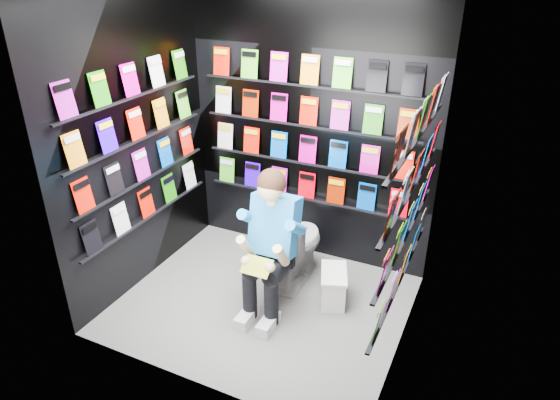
% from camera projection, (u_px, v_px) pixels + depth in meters
% --- Properties ---
extents(floor, '(2.40, 2.40, 0.00)m').
position_uv_depth(floor, '(263.00, 304.00, 4.40)').
color(floor, '#61615E').
rests_on(floor, ground).
extents(wall_back, '(2.40, 0.04, 2.60)m').
position_uv_depth(wall_back, '(309.00, 130.00, 4.63)').
color(wall_back, black).
rests_on(wall_back, floor).
extents(wall_front, '(2.40, 0.04, 2.60)m').
position_uv_depth(wall_front, '(184.00, 226.00, 3.01)').
color(wall_front, black).
rests_on(wall_front, floor).
extents(wall_left, '(0.04, 2.00, 2.60)m').
position_uv_depth(wall_left, '(136.00, 145.00, 4.28)').
color(wall_left, black).
rests_on(wall_left, floor).
extents(wall_right, '(0.04, 2.00, 2.60)m').
position_uv_depth(wall_right, '(418.00, 197.00, 3.36)').
color(wall_right, black).
rests_on(wall_right, floor).
extents(comics_back, '(2.10, 0.06, 1.37)m').
position_uv_depth(comics_back, '(308.00, 131.00, 4.60)').
color(comics_back, red).
rests_on(comics_back, wall_back).
extents(comics_left, '(0.06, 1.70, 1.37)m').
position_uv_depth(comics_left, '(139.00, 145.00, 4.26)').
color(comics_left, red).
rests_on(comics_left, wall_left).
extents(comics_right, '(0.06, 1.70, 1.37)m').
position_uv_depth(comics_right, '(414.00, 196.00, 3.37)').
color(comics_right, red).
rests_on(comics_right, wall_right).
extents(toilet, '(0.42, 0.75, 0.73)m').
position_uv_depth(toilet, '(294.00, 245.00, 4.58)').
color(toilet, silver).
rests_on(toilet, floor).
extents(longbox, '(0.32, 0.41, 0.27)m').
position_uv_depth(longbox, '(333.00, 288.00, 4.38)').
color(longbox, silver).
rests_on(longbox, floor).
extents(longbox_lid, '(0.34, 0.44, 0.03)m').
position_uv_depth(longbox_lid, '(334.00, 273.00, 4.32)').
color(longbox_lid, silver).
rests_on(longbox_lid, longbox).
extents(reader, '(0.52, 0.76, 1.40)m').
position_uv_depth(reader, '(276.00, 225.00, 4.09)').
color(reader, blue).
rests_on(reader, toilet).
extents(held_comic, '(0.24, 0.14, 0.10)m').
position_uv_depth(held_comic, '(257.00, 266.00, 3.89)').
color(held_comic, green).
rests_on(held_comic, reader).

